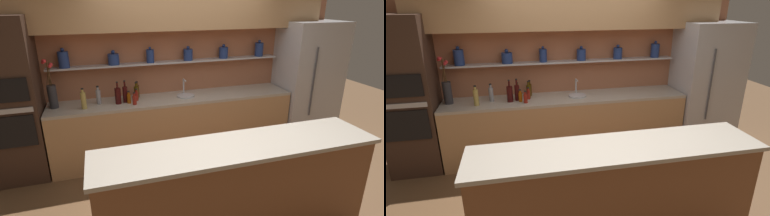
% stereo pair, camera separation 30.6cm
% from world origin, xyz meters
% --- Properties ---
extents(ground_plane, '(12.00, 12.00, 0.00)m').
position_xyz_m(ground_plane, '(0.00, 0.00, 0.00)').
color(ground_plane, brown).
extents(back_wall_unit, '(5.20, 0.44, 2.60)m').
position_xyz_m(back_wall_unit, '(-0.00, 1.53, 1.55)').
color(back_wall_unit, '#A86647').
rests_on(back_wall_unit, ground_plane).
extents(back_counter_unit, '(3.56, 0.62, 0.92)m').
position_xyz_m(back_counter_unit, '(-0.14, 1.24, 0.46)').
color(back_counter_unit, tan).
rests_on(back_counter_unit, ground_plane).
extents(island_counter, '(2.73, 0.61, 1.02)m').
position_xyz_m(island_counter, '(0.00, -0.62, 0.51)').
color(island_counter, brown).
rests_on(island_counter, ground_plane).
extents(refrigerator, '(0.94, 0.73, 1.97)m').
position_xyz_m(refrigerator, '(2.13, 1.20, 0.99)').
color(refrigerator, '#B7B7BC').
rests_on(refrigerator, ground_plane).
extents(oven_tower, '(0.66, 0.64, 2.13)m').
position_xyz_m(oven_tower, '(-2.27, 1.24, 1.06)').
color(oven_tower, '#3D281E').
rests_on(oven_tower, ground_plane).
extents(flower_vase, '(0.13, 0.15, 0.66)m').
position_xyz_m(flower_vase, '(-1.80, 1.29, 1.13)').
color(flower_vase, '#2D2D33').
rests_on(flower_vase, back_counter_unit).
extents(sink_fixture, '(0.26, 0.26, 0.25)m').
position_xyz_m(sink_fixture, '(0.02, 1.25, 0.95)').
color(sink_fixture, '#B7B7BC').
rests_on(sink_fixture, back_counter_unit).
extents(bottle_oil_0, '(0.06, 0.06, 0.25)m').
position_xyz_m(bottle_oil_0, '(-0.70, 1.34, 1.02)').
color(bottle_oil_0, '#47380A').
rests_on(bottle_oil_0, back_counter_unit).
extents(bottle_wine_1, '(0.08, 0.08, 0.32)m').
position_xyz_m(bottle_wine_1, '(-0.97, 1.20, 1.04)').
color(bottle_wine_1, '#380C0C').
rests_on(bottle_wine_1, back_counter_unit).
extents(bottle_spirit_2, '(0.06, 0.06, 0.26)m').
position_xyz_m(bottle_spirit_2, '(-1.22, 1.27, 1.03)').
color(bottle_spirit_2, gray).
rests_on(bottle_spirit_2, back_counter_unit).
extents(bottle_sauce_3, '(0.05, 0.05, 0.18)m').
position_xyz_m(bottle_sauce_3, '(-0.82, 1.17, 0.99)').
color(bottle_sauce_3, '#9E4C0A').
rests_on(bottle_sauce_3, back_counter_unit).
extents(bottle_spirit_4, '(0.06, 0.06, 0.24)m').
position_xyz_m(bottle_spirit_4, '(-0.67, 1.42, 1.02)').
color(bottle_spirit_4, '#4C2D0C').
rests_on(bottle_spirit_4, back_counter_unit).
extents(bottle_sauce_5, '(0.06, 0.06, 0.18)m').
position_xyz_m(bottle_sauce_5, '(-0.75, 1.10, 0.99)').
color(bottle_sauce_5, maroon).
rests_on(bottle_sauce_5, back_counter_unit).
extents(bottle_oil_6, '(0.06, 0.06, 0.24)m').
position_xyz_m(bottle_oil_6, '(-0.85, 1.33, 1.02)').
color(bottle_oil_6, '#47380A').
rests_on(bottle_oil_6, back_counter_unit).
extents(bottle_sauce_7, '(0.05, 0.05, 0.17)m').
position_xyz_m(bottle_sauce_7, '(-0.70, 1.26, 0.99)').
color(bottle_sauce_7, maroon).
rests_on(bottle_sauce_7, back_counter_unit).
extents(bottle_spirit_8, '(0.07, 0.07, 0.28)m').
position_xyz_m(bottle_spirit_8, '(-1.42, 1.13, 1.04)').
color(bottle_spirit_8, tan).
rests_on(bottle_spirit_8, back_counter_unit).
extents(bottle_wine_9, '(0.07, 0.07, 0.32)m').
position_xyz_m(bottle_wine_9, '(-0.86, 1.23, 1.04)').
color(bottle_wine_9, '#380C0C').
rests_on(bottle_wine_9, back_counter_unit).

